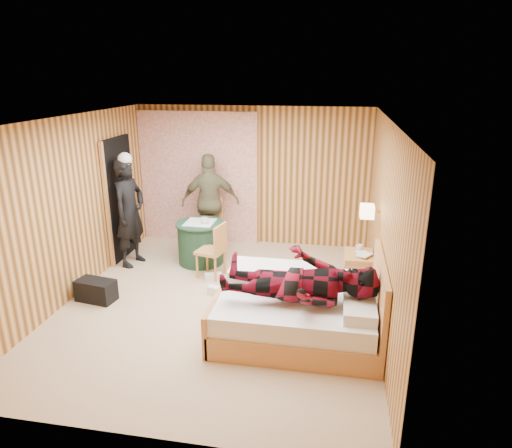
% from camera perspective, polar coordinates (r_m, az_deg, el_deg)
% --- Properties ---
extents(floor, '(4.20, 5.00, 0.01)m').
position_cam_1_polar(floor, '(6.44, -4.52, -9.81)').
color(floor, tan).
rests_on(floor, ground).
extents(ceiling, '(4.20, 5.00, 0.01)m').
position_cam_1_polar(ceiling, '(5.71, -5.16, 12.91)').
color(ceiling, silver).
rests_on(ceiling, wall_back).
extents(wall_back, '(4.20, 0.02, 2.50)m').
position_cam_1_polar(wall_back, '(8.32, -0.42, 5.96)').
color(wall_back, '#E1A056').
rests_on(wall_back, floor).
extents(wall_left, '(0.02, 5.00, 2.50)m').
position_cam_1_polar(wall_left, '(6.79, -22.22, 1.73)').
color(wall_left, '#E1A056').
rests_on(wall_left, floor).
extents(wall_right, '(0.02, 5.00, 2.50)m').
position_cam_1_polar(wall_right, '(5.80, 15.67, -0.27)').
color(wall_right, '#E1A056').
rests_on(wall_right, floor).
extents(curtain, '(2.20, 0.08, 2.40)m').
position_cam_1_polar(curtain, '(8.50, -7.19, 5.74)').
color(curtain, silver).
rests_on(curtain, floor).
extents(doorway, '(0.06, 0.90, 2.05)m').
position_cam_1_polar(doorway, '(8.00, -16.60, 3.03)').
color(doorway, black).
rests_on(doorway, floor).
extents(wall_lamp, '(0.26, 0.24, 0.16)m').
position_cam_1_polar(wall_lamp, '(6.20, 13.74, 1.56)').
color(wall_lamp, gold).
rests_on(wall_lamp, wall_right).
extents(bed, '(1.95, 1.49, 1.02)m').
position_cam_1_polar(bed, '(5.64, 5.29, -10.76)').
color(bed, tan).
rests_on(bed, floor).
extents(nightstand, '(0.43, 0.58, 0.56)m').
position_cam_1_polar(nightstand, '(6.85, 12.60, -5.76)').
color(nightstand, tan).
rests_on(nightstand, floor).
extents(round_table, '(0.80, 0.80, 0.71)m').
position_cam_1_polar(round_table, '(7.65, -6.94, -2.27)').
color(round_table, '#1E432B').
rests_on(round_table, floor).
extents(chair_far, '(0.46, 0.46, 0.93)m').
position_cam_1_polar(chair_far, '(8.17, -5.76, 0.48)').
color(chair_far, tan).
rests_on(chair_far, floor).
extents(chair_near, '(0.47, 0.47, 0.86)m').
position_cam_1_polar(chair_near, '(7.03, -5.17, -2.85)').
color(chair_near, tan).
rests_on(chair_near, floor).
extents(duffel_bag, '(0.57, 0.37, 0.30)m').
position_cam_1_polar(duffel_bag, '(6.81, -19.36, -7.83)').
color(duffel_bag, black).
rests_on(duffel_bag, floor).
extents(sneaker_left, '(0.28, 0.19, 0.12)m').
position_cam_1_polar(sneaker_left, '(7.08, -5.36, -6.58)').
color(sneaker_left, silver).
rests_on(sneaker_left, floor).
extents(sneaker_right, '(0.29, 0.17, 0.12)m').
position_cam_1_polar(sneaker_right, '(6.64, -4.91, -8.34)').
color(sneaker_right, silver).
rests_on(sneaker_right, floor).
extents(woman_standing, '(0.55, 0.73, 1.79)m').
position_cam_1_polar(woman_standing, '(7.65, -15.52, 1.41)').
color(woman_standing, black).
rests_on(woman_standing, floor).
extents(man_at_table, '(1.08, 0.63, 1.72)m').
position_cam_1_polar(man_at_table, '(8.10, -5.71, 2.72)').
color(man_at_table, '#646142').
rests_on(man_at_table, floor).
extents(man_on_bed, '(0.86, 0.67, 1.77)m').
position_cam_1_polar(man_on_bed, '(5.15, 5.51, -5.71)').
color(man_on_bed, maroon).
rests_on(man_on_bed, bed).
extents(book_lower, '(0.26, 0.28, 0.02)m').
position_cam_1_polar(book_lower, '(6.70, 12.78, -3.75)').
color(book_lower, silver).
rests_on(book_lower, nightstand).
extents(book_upper, '(0.26, 0.28, 0.02)m').
position_cam_1_polar(book_upper, '(6.69, 12.79, -3.59)').
color(book_upper, silver).
rests_on(book_upper, nightstand).
extents(cup_nightstand, '(0.12, 0.12, 0.09)m').
position_cam_1_polar(cup_nightstand, '(6.85, 12.75, -2.91)').
color(cup_nightstand, silver).
rests_on(cup_nightstand, nightstand).
extents(cup_table, '(0.14, 0.14, 0.10)m').
position_cam_1_polar(cup_table, '(7.45, -6.43, 0.43)').
color(cup_table, silver).
rests_on(cup_table, round_table).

